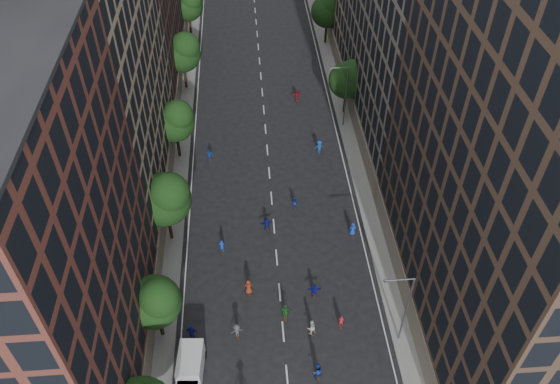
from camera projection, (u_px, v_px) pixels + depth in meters
The scene contains 33 objects.
ground at pixel (267, 152), 70.23m from camera, with size 240.00×240.00×0.00m, color black.
sidewalk_left at pixel (177, 121), 74.98m from camera, with size 4.00×105.00×0.15m, color slate.
sidewalk_right at pixel (350, 114), 76.23m from camera, with size 4.00×105.00×0.15m, color slate.
bldg_left_a at pixel (15, 262), 37.94m from camera, with size 14.00×22.00×30.00m, color #592B22.
bldg_left_b at pixel (76, 60), 53.92m from camera, with size 14.00×26.00×34.00m, color #988163.
bldg_right_a at pixel (536, 166), 40.75m from camera, with size 14.00×30.00×36.00m, color #443024.
bldg_right_b at pixel (428, 12), 62.75m from camera, with size 14.00×28.00×33.00m, color #6A6157.
tree_left_1 at pixel (156, 301), 46.93m from camera, with size 4.80×4.80×8.21m.
tree_left_2 at pixel (166, 197), 55.04m from camera, with size 5.60×5.60×9.45m.
tree_left_3 at pixel (175, 120), 65.54m from camera, with size 5.00×5.00×8.58m.
tree_left_4 at pixel (183, 51), 76.91m from camera, with size 5.40×5.40×9.08m.
tree_left_5 at pixel (189, 4), 88.78m from camera, with size 4.80×4.80×8.33m.
tree_right_a at pixel (349, 78), 72.62m from camera, with size 5.00×5.00×8.39m.
tree_right_b at pixel (329, 9), 86.86m from camera, with size 5.20×5.20×8.83m.
streetlamp_near at pixel (404, 306), 46.97m from camera, with size 2.64×0.22×9.06m.
streetlamp_far at pixel (344, 94), 70.83m from camera, with size 2.64×0.22×9.06m.
cargo_van at pixel (190, 369), 46.90m from camera, with size 2.55×4.86×2.51m.
skater_0 at pixel (188, 384), 46.44m from camera, with size 0.76×0.49×1.55m, color #1541B2.
skater_2 at pixel (317, 371), 47.17m from camera, with size 0.92×0.71×1.89m, color navy.
skater_4 at pixel (192, 332), 49.99m from camera, with size 1.06×0.44×1.81m, color #121794.
skater_5 at pixel (314, 291), 53.54m from camera, with size 1.41×0.45×1.52m, color #121795.
skater_6 at pixel (249, 287), 53.66m from camera, with size 0.89×0.58×1.82m, color maroon.
skater_7 at pixel (341, 322), 50.99m from camera, with size 0.55×0.36×1.51m, color #AD1C2B.
skater_8 at pixel (311, 327), 50.36m from camera, with size 0.88×0.68×1.81m, color beige.
skater_9 at pixel (237, 331), 50.15m from camera, with size 1.10×0.63×1.70m, color #414146.
skater_10 at pixel (286, 312), 51.51m from camera, with size 1.11×0.46×1.90m, color #1D631F.
skater_11 at pixel (267, 224), 60.00m from camera, with size 1.42×0.45×1.54m, color #121992.
skater_12 at pixel (353, 229), 59.34m from camera, with size 0.83×0.54×1.70m, color #173ABC.
skater_13 at pixel (222, 247), 57.54m from camera, with size 0.63×0.41×1.72m, color #163EBA.
skater_14 at pixel (294, 203), 62.45m from camera, with size 0.74×0.57×1.51m, color #1528AB.
skater_15 at pixel (319, 147), 69.49m from camera, with size 1.23×0.70×1.90m, color #143EA3.
skater_16 at pixel (210, 156), 68.48m from camera, with size 0.96×0.40×1.63m, color #1744BB.
skater_17 at pixel (297, 96), 78.07m from camera, with size 1.63×0.52×1.76m, color maroon.
Camera 1 is at (-2.30, -14.41, 44.67)m, focal length 35.00 mm.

